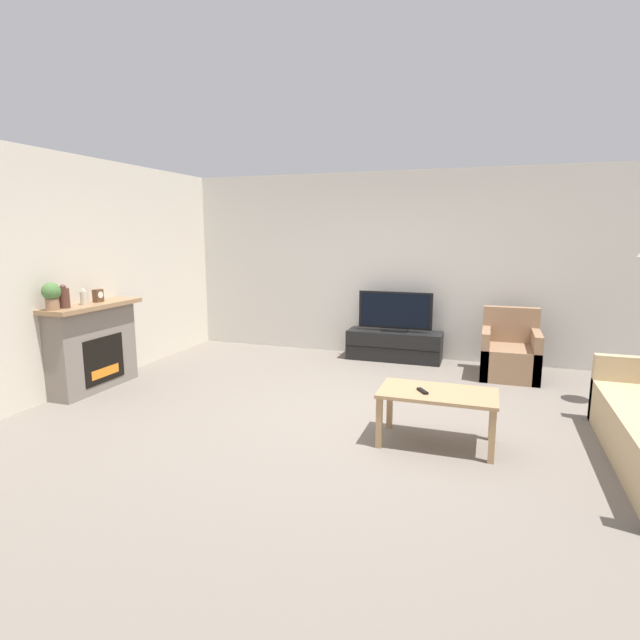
{
  "coord_description": "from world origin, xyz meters",
  "views": [
    {
      "loc": [
        1.22,
        -4.6,
        1.83
      ],
      "look_at": [
        -0.57,
        0.66,
        0.85
      ],
      "focal_mm": 28.0,
      "sensor_mm": 36.0,
      "label": 1
    }
  ],
  "objects_px": {
    "potted_plant": "(51,295)",
    "remote": "(422,391)",
    "mantel_vase_left": "(64,297)",
    "fireplace": "(93,346)",
    "mantel_clock": "(98,296)",
    "armchair": "(510,355)",
    "coffee_table": "(437,399)",
    "tv_stand": "(394,345)",
    "tv": "(395,313)",
    "mantel_vase_centre_left": "(84,297)"
  },
  "relations": [
    {
      "from": "mantel_clock",
      "to": "armchair",
      "type": "xyz_separation_m",
      "value": [
        4.63,
        2.02,
        -0.81
      ]
    },
    {
      "from": "tv",
      "to": "remote",
      "type": "distance_m",
      "value": 2.96
    },
    {
      "from": "tv_stand",
      "to": "armchair",
      "type": "bearing_deg",
      "value": -13.1
    },
    {
      "from": "fireplace",
      "to": "mantel_clock",
      "type": "relative_size",
      "value": 8.27
    },
    {
      "from": "mantel_clock",
      "to": "tv_stand",
      "type": "xyz_separation_m",
      "value": [
        3.08,
        2.38,
        -0.89
      ]
    },
    {
      "from": "fireplace",
      "to": "tv",
      "type": "distance_m",
      "value": 3.98
    },
    {
      "from": "mantel_clock",
      "to": "armchair",
      "type": "relative_size",
      "value": 0.17
    },
    {
      "from": "mantel_vase_left",
      "to": "coffee_table",
      "type": "bearing_deg",
      "value": 1.15
    },
    {
      "from": "coffee_table",
      "to": "remote",
      "type": "height_order",
      "value": "remote"
    },
    {
      "from": "mantel_vase_left",
      "to": "potted_plant",
      "type": "height_order",
      "value": "potted_plant"
    },
    {
      "from": "mantel_vase_left",
      "to": "armchair",
      "type": "relative_size",
      "value": 0.3
    },
    {
      "from": "fireplace",
      "to": "tv",
      "type": "relative_size",
      "value": 1.17
    },
    {
      "from": "fireplace",
      "to": "coffee_table",
      "type": "bearing_deg",
      "value": -4.21
    },
    {
      "from": "mantel_vase_left",
      "to": "remote",
      "type": "distance_m",
      "value": 3.9
    },
    {
      "from": "armchair",
      "to": "remote",
      "type": "relative_size",
      "value": 5.87
    },
    {
      "from": "tv",
      "to": "potted_plant",
      "type": "bearing_deg",
      "value": -135.46
    },
    {
      "from": "potted_plant",
      "to": "coffee_table",
      "type": "distance_m",
      "value": 4.05
    },
    {
      "from": "armchair",
      "to": "fireplace",
      "type": "bearing_deg",
      "value": -155.28
    },
    {
      "from": "fireplace",
      "to": "potted_plant",
      "type": "xyz_separation_m",
      "value": [
        0.02,
        -0.53,
        0.66
      ]
    },
    {
      "from": "fireplace",
      "to": "mantel_vase_left",
      "type": "bearing_deg",
      "value": -87.46
    },
    {
      "from": "mantel_vase_left",
      "to": "mantel_vase_centre_left",
      "type": "relative_size",
      "value": 1.42
    },
    {
      "from": "fireplace",
      "to": "tv_stand",
      "type": "height_order",
      "value": "fireplace"
    },
    {
      "from": "potted_plant",
      "to": "mantel_vase_centre_left",
      "type": "bearing_deg",
      "value": 90.0
    },
    {
      "from": "mantel_vase_centre_left",
      "to": "mantel_clock",
      "type": "xyz_separation_m",
      "value": [
        0.0,
        0.22,
        -0.01
      ]
    },
    {
      "from": "mantel_clock",
      "to": "fireplace",
      "type": "bearing_deg",
      "value": -97.94
    },
    {
      "from": "mantel_vase_left",
      "to": "potted_plant",
      "type": "relative_size",
      "value": 0.87
    },
    {
      "from": "fireplace",
      "to": "remote",
      "type": "relative_size",
      "value": 8.43
    },
    {
      "from": "mantel_vase_left",
      "to": "potted_plant",
      "type": "xyz_separation_m",
      "value": [
        0.0,
        -0.16,
        0.05
      ]
    },
    {
      "from": "coffee_table",
      "to": "tv_stand",
      "type": "bearing_deg",
      "value": 107.64
    },
    {
      "from": "potted_plant",
      "to": "fireplace",
      "type": "bearing_deg",
      "value": 91.8
    },
    {
      "from": "mantel_vase_centre_left",
      "to": "tv_stand",
      "type": "height_order",
      "value": "mantel_vase_centre_left"
    },
    {
      "from": "potted_plant",
      "to": "remote",
      "type": "height_order",
      "value": "potted_plant"
    },
    {
      "from": "mantel_vase_left",
      "to": "mantel_vase_centre_left",
      "type": "xyz_separation_m",
      "value": [
        -0.0,
        0.28,
        -0.03
      ]
    },
    {
      "from": "mantel_vase_left",
      "to": "mantel_vase_centre_left",
      "type": "bearing_deg",
      "value": 90.0
    },
    {
      "from": "fireplace",
      "to": "tv",
      "type": "bearing_deg",
      "value": 38.95
    },
    {
      "from": "mantel_vase_left",
      "to": "mantel_clock",
      "type": "bearing_deg",
      "value": 89.91
    },
    {
      "from": "tv_stand",
      "to": "tv",
      "type": "relative_size",
      "value": 1.27
    },
    {
      "from": "mantel_clock",
      "to": "mantel_vase_left",
      "type": "bearing_deg",
      "value": -90.09
    },
    {
      "from": "tv_stand",
      "to": "armchair",
      "type": "xyz_separation_m",
      "value": [
        1.56,
        -0.36,
        0.07
      ]
    },
    {
      "from": "remote",
      "to": "fireplace",
      "type": "bearing_deg",
      "value": 141.37
    },
    {
      "from": "mantel_vase_left",
      "to": "tv_stand",
      "type": "bearing_deg",
      "value": 43.06
    },
    {
      "from": "mantel_vase_centre_left",
      "to": "tv",
      "type": "xyz_separation_m",
      "value": [
        3.08,
        2.59,
        -0.42
      ]
    },
    {
      "from": "fireplace",
      "to": "potted_plant",
      "type": "bearing_deg",
      "value": -88.2
    },
    {
      "from": "mantel_clock",
      "to": "armchair",
      "type": "bearing_deg",
      "value": 23.52
    },
    {
      "from": "mantel_vase_left",
      "to": "armchair",
      "type": "bearing_deg",
      "value": 28.48
    },
    {
      "from": "mantel_vase_centre_left",
      "to": "armchair",
      "type": "xyz_separation_m",
      "value": [
        4.63,
        2.23,
        -0.82
      ]
    },
    {
      "from": "fireplace",
      "to": "mantel_vase_left",
      "type": "height_order",
      "value": "mantel_vase_left"
    },
    {
      "from": "mantel_clock",
      "to": "tv_stand",
      "type": "bearing_deg",
      "value": 37.71
    },
    {
      "from": "mantel_vase_left",
      "to": "mantel_clock",
      "type": "distance_m",
      "value": 0.5
    },
    {
      "from": "fireplace",
      "to": "coffee_table",
      "type": "distance_m",
      "value": 3.99
    }
  ]
}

